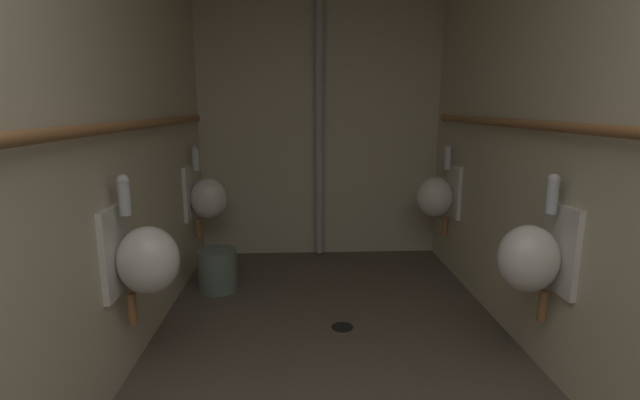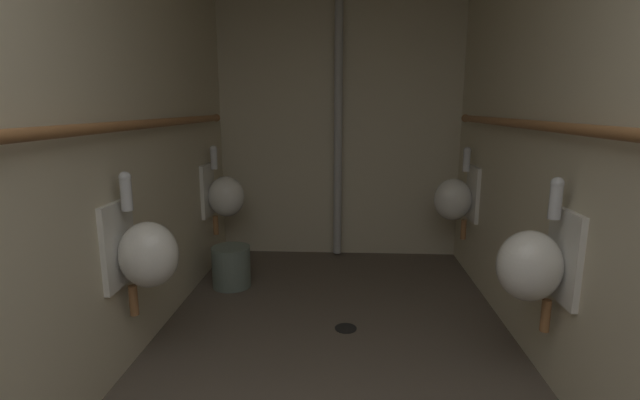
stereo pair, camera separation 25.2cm
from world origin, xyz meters
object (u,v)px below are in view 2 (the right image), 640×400
(urinal_left_mid, at_px, (144,252))
(waste_bin, at_px, (231,267))
(urinal_right_mid, at_px, (534,264))
(urinal_right_far, at_px, (456,198))
(standpipe_back_wall, at_px, (338,119))
(floor_drain, at_px, (346,328))
(urinal_left_far, at_px, (224,195))

(urinal_left_mid, distance_m, waste_bin, 1.29)
(urinal_right_mid, distance_m, urinal_right_far, 1.57)
(standpipe_back_wall, xyz_separation_m, floor_drain, (0.08, -1.46, -1.27))
(urinal_left_mid, distance_m, urinal_right_mid, 1.91)
(urinal_left_far, xyz_separation_m, urinal_right_mid, (1.91, -1.59, 0.00))
(urinal_left_far, xyz_separation_m, waste_bin, (0.13, -0.35, -0.50))
(urinal_right_far, xyz_separation_m, waste_bin, (-1.77, -0.33, -0.50))
(urinal_left_mid, height_order, waste_bin, urinal_left_mid)
(urinal_right_far, height_order, floor_drain, urinal_right_far)
(urinal_left_mid, bearing_deg, urinal_left_far, 90.00)
(standpipe_back_wall, distance_m, floor_drain, 1.94)
(urinal_right_far, bearing_deg, floor_drain, -131.91)
(urinal_right_far, bearing_deg, standpipe_back_wall, 153.46)
(standpipe_back_wall, bearing_deg, floor_drain, -86.75)
(urinal_right_far, bearing_deg, urinal_left_far, 179.37)
(floor_drain, height_order, waste_bin, waste_bin)
(urinal_left_mid, height_order, urinal_left_far, same)
(standpipe_back_wall, xyz_separation_m, waste_bin, (-0.81, -0.81, -1.12))
(urinal_right_far, xyz_separation_m, floor_drain, (-0.88, -0.98, -0.66))
(floor_drain, relative_size, waste_bin, 0.44)
(urinal_left_far, bearing_deg, urinal_left_mid, -90.00)
(standpipe_back_wall, bearing_deg, urinal_left_mid, -115.41)
(floor_drain, bearing_deg, urinal_left_mid, -152.81)
(urinal_right_mid, bearing_deg, urinal_left_far, 140.18)
(waste_bin, bearing_deg, urinal_right_far, 10.41)
(urinal_right_mid, height_order, floor_drain, urinal_right_mid)
(urinal_left_far, bearing_deg, waste_bin, -69.13)
(urinal_right_far, xyz_separation_m, standpipe_back_wall, (-0.96, 0.48, 0.62))
(urinal_left_mid, relative_size, floor_drain, 5.39)
(urinal_left_far, distance_m, urinal_right_mid, 2.48)
(urinal_left_far, height_order, urinal_right_far, same)
(urinal_left_mid, relative_size, urinal_left_far, 1.00)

